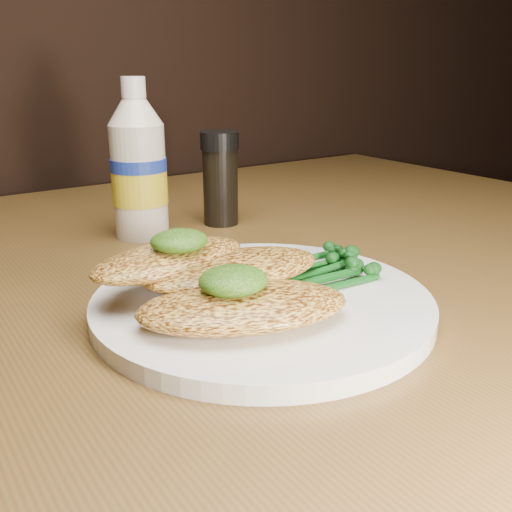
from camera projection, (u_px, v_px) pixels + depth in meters
plate at (262, 303)px, 0.45m from camera, size 0.27×0.27×0.01m
chicken_front at (244, 306)px, 0.40m from camera, size 0.17×0.13×0.02m
chicken_mid at (234, 269)px, 0.45m from camera, size 0.15×0.09×0.02m
chicken_back at (170, 259)px, 0.45m from camera, size 0.14×0.09×0.02m
pesto_front at (233, 281)px, 0.40m from camera, size 0.05×0.05×0.02m
pesto_back at (179, 241)px, 0.44m from camera, size 0.05×0.05×0.02m
broccolini_bundle at (308, 271)px, 0.47m from camera, size 0.15×0.13×0.02m
mayo_bottle at (138, 159)px, 0.63m from camera, size 0.07×0.07×0.17m
pepper_grinder at (220, 179)px, 0.68m from camera, size 0.05×0.05×0.11m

